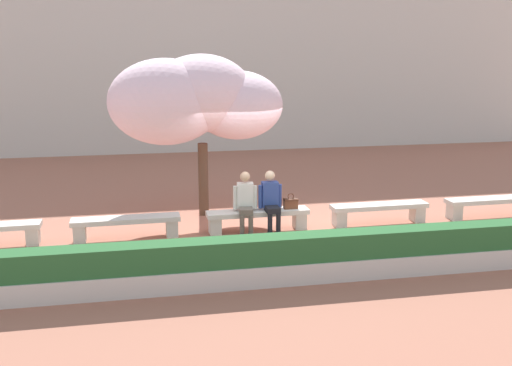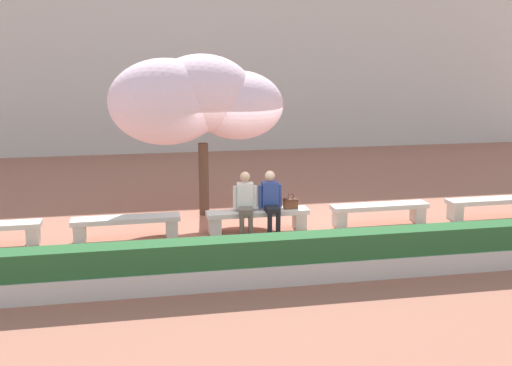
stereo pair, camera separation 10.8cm
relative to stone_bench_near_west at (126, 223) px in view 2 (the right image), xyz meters
The scene contains 11 objects.
ground_plane 2.76m from the stone_bench_near_west, ahead, with size 100.00×100.00×0.00m, color #9E604C.
building_facade 12.90m from the stone_bench_near_west, 77.16° to the left, with size 28.00×4.00×8.07m, color beige.
stone_bench_near_west is the anchor object (origin of this frame).
stone_bench_center 2.74m from the stone_bench_near_west, ahead, with size 2.19×0.45×0.45m.
stone_bench_near_east 5.49m from the stone_bench_near_west, ahead, with size 2.19×0.45×0.45m.
stone_bench_east_end 8.23m from the stone_bench_near_west, ahead, with size 2.19×0.45×0.45m.
person_seated_left 2.50m from the stone_bench_near_west, ahead, with size 0.51×0.71×1.29m.
person_seated_right 3.04m from the stone_bench_near_west, ahead, with size 0.51×0.69×1.29m.
handbag 3.47m from the stone_bench_near_west, ahead, with size 0.30×0.15×0.34m.
cherry_tree_main 3.22m from the stone_bench_near_west, 40.74° to the left, with size 3.93×2.48×3.69m.
planter_hedge_foreground 3.97m from the stone_bench_near_west, 46.28° to the right, with size 17.82×0.50×0.80m.
Camera 2 is at (-2.32, -12.03, 3.84)m, focal length 42.00 mm.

